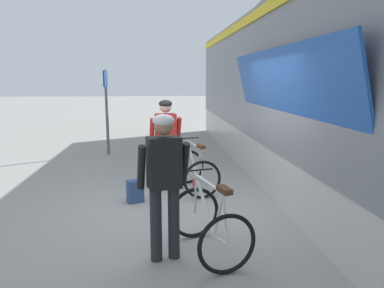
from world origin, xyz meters
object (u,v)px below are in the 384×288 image
cyclist_near_in_dark (164,175)px  platform_sign_post (106,98)px  backpack_on_platform (135,191)px  water_bottle_near_the_bikes (194,185)px  cyclist_far_in_red (166,137)px  bicycle_near_white (209,224)px  bicycle_far_silver (194,171)px

cyclist_near_in_dark → platform_sign_post: bearing=103.1°
cyclist_near_in_dark → backpack_on_platform: (-0.48, 2.10, -0.85)m
platform_sign_post → backpack_on_platform: bearing=-76.7°
backpack_on_platform → platform_sign_post: platform_sign_post is taller
platform_sign_post → water_bottle_near_the_bikes: bearing=-60.2°
cyclist_far_in_red → bicycle_near_white: cyclist_far_in_red is taller
bicycle_far_silver → cyclist_near_in_dark: bearing=-103.3°
cyclist_near_in_dark → platform_sign_post: (-1.49, 6.39, 0.57)m
backpack_on_platform → platform_sign_post: bearing=84.0°
bicycle_near_white → water_bottle_near_the_bikes: (0.09, 2.62, -0.29)m
cyclist_near_in_dark → bicycle_near_white: 0.85m
water_bottle_near_the_bikes → platform_sign_post: (-2.13, 3.71, 1.52)m
bicycle_far_silver → bicycle_near_white: bearing=-91.9°
water_bottle_near_the_bikes → cyclist_far_in_red: bearing=168.3°
cyclist_far_in_red → backpack_on_platform: size_ratio=4.40×
cyclist_far_in_red → backpack_on_platform: 1.24m
cyclist_far_in_red → bicycle_near_white: 2.85m
bicycle_far_silver → cyclist_far_in_red: bearing=167.3°
bicycle_near_white → bicycle_far_silver: 2.62m
bicycle_near_white → platform_sign_post: size_ratio=0.51×
cyclist_near_in_dark → bicycle_near_white: size_ratio=1.45×
cyclist_near_in_dark → water_bottle_near_the_bikes: size_ratio=8.20×
backpack_on_platform → water_bottle_near_the_bikes: backpack_on_platform is taller
cyclist_far_in_red → water_bottle_near_the_bikes: cyclist_far_in_red is taller
bicycle_near_white → water_bottle_near_the_bikes: bearing=88.1°
cyclist_near_in_dark → water_bottle_near_the_bikes: 2.92m
bicycle_far_silver → platform_sign_post: platform_sign_post is taller
backpack_on_platform → water_bottle_near_the_bikes: 1.26m
cyclist_near_in_dark → bicycle_far_silver: bearing=76.7°
bicycle_far_silver → water_bottle_near_the_bikes: bearing=79.5°
bicycle_near_white → bicycle_far_silver: (0.09, 2.61, 0.00)m
bicycle_far_silver → backpack_on_platform: 1.27m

